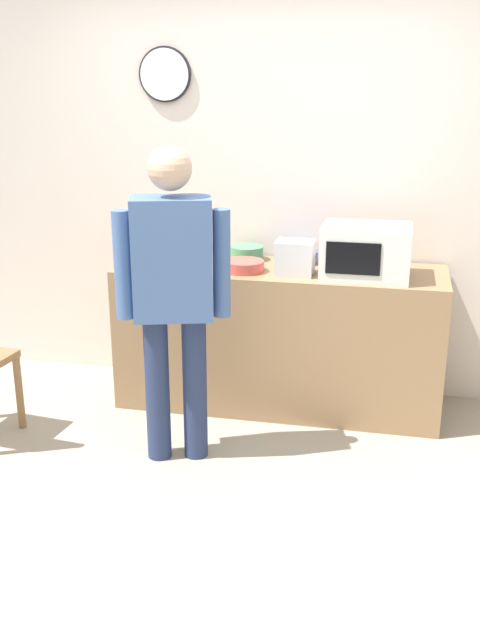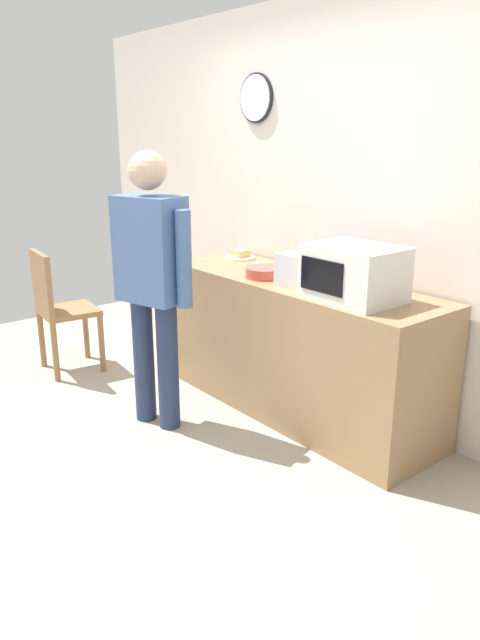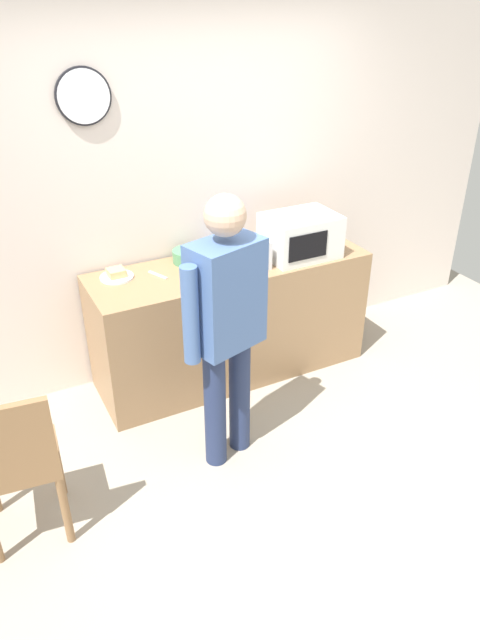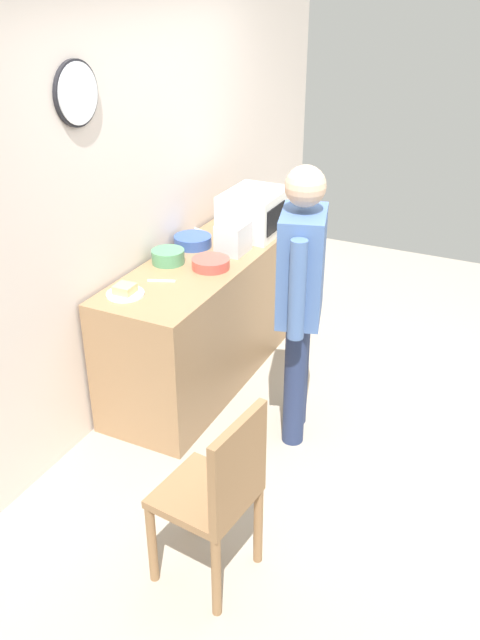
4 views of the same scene
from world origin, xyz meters
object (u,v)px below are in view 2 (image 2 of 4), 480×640
object	(u,v)px
cereal_bowl	(328,273)
spoon_utensil	(375,284)
person_standing	(152,273)
microwave	(354,273)
mixing_bowl	(292,264)
wooden_chair	(58,306)
sandwich_plate	(240,256)
fork_utensil	(254,265)
salad_bowl	(264,272)
toaster	(297,270)

from	to	relation	value
cereal_bowl	spoon_utensil	world-z (taller)	cereal_bowl
person_standing	microwave	bearing A→B (deg)	37.56
mixing_bowl	spoon_utensil	size ratio (longest dim) A/B	1.24
cereal_bowl	wooden_chair	distance (m)	2.07
sandwich_plate	spoon_utensil	distance (m)	1.14
cereal_bowl	fork_utensil	xyz separation A→B (m)	(-0.59, -0.11, -0.03)
salad_bowl	person_standing	xyz separation A→B (m)	(-0.22, -0.69, 0.06)
person_standing	wooden_chair	xyz separation A→B (m)	(-1.21, -0.11, -0.45)
cereal_bowl	mixing_bowl	distance (m)	0.32
cereal_bowl	person_standing	xyz separation A→B (m)	(-0.50, -0.98, 0.05)
wooden_chair	fork_utensil	bearing A→B (deg)	40.88
spoon_utensil	person_standing	size ratio (longest dim) A/B	0.10
salad_bowl	toaster	world-z (taller)	toaster
toaster	fork_utensil	world-z (taller)	toaster
microwave	sandwich_plate	world-z (taller)	microwave
cereal_bowl	fork_utensil	size ratio (longest dim) A/B	1.51
wooden_chair	toaster	bearing A→B (deg)	24.51
cereal_bowl	wooden_chair	bearing A→B (deg)	-147.61
microwave	fork_utensil	xyz separation A→B (m)	(-1.02, 0.15, -0.15)
spoon_utensil	person_standing	world-z (taller)	person_standing
toaster	fork_utensil	xyz separation A→B (m)	(-0.61, 0.18, -0.10)
spoon_utensil	sandwich_plate	bearing A→B (deg)	-172.84
cereal_bowl	mixing_bowl	bearing A→B (deg)	-179.82
fork_utensil	toaster	bearing A→B (deg)	-16.37
spoon_utensil	wooden_chair	xyz separation A→B (m)	(-2.00, -1.20, -0.37)
wooden_chair	sandwich_plate	bearing A→B (deg)	50.63
sandwich_plate	salad_bowl	world-z (taller)	same
microwave	spoon_utensil	size ratio (longest dim) A/B	2.94
salad_bowl	spoon_utensil	size ratio (longest dim) A/B	1.41
mixing_bowl	spoon_utensil	world-z (taller)	mixing_bowl
fork_utensil	salad_bowl	bearing A→B (deg)	-29.46
mixing_bowl	fork_utensil	world-z (taller)	mixing_bowl
fork_utensil	spoon_utensil	world-z (taller)	same
fork_utensil	spoon_utensil	distance (m)	0.91
toaster	person_standing	distance (m)	0.87
salad_bowl	toaster	xyz separation A→B (m)	(0.30, -0.01, 0.07)
person_standing	toaster	bearing A→B (deg)	52.43
cereal_bowl	fork_utensil	bearing A→B (deg)	-169.08
salad_bowl	cereal_bowl	distance (m)	0.40
mixing_bowl	fork_utensil	xyz separation A→B (m)	(-0.27, -0.11, -0.04)
person_standing	salad_bowl	bearing A→B (deg)	72.10
wooden_chair	cereal_bowl	bearing A→B (deg)	32.39
salad_bowl	fork_utensil	bearing A→B (deg)	150.54
salad_bowl	person_standing	world-z (taller)	person_standing
toaster	sandwich_plate	bearing A→B (deg)	162.91
cereal_bowl	spoon_utensil	xyz separation A→B (m)	(0.29, 0.12, -0.03)
cereal_bowl	fork_utensil	distance (m)	0.60
person_standing	wooden_chair	distance (m)	1.30
fork_utensil	spoon_utensil	bearing A→B (deg)	14.62
salad_bowl	fork_utensil	size ratio (longest dim) A/B	1.41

